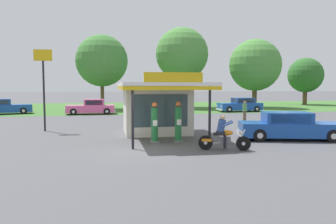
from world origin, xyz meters
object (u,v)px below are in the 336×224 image
(gas_pump_nearside, at_px, (155,124))
(roadside_pole_sign, at_px, (43,76))
(parked_car_second_row_spare, at_px, (91,107))
(bystander_standing_back_lot, at_px, (245,110))
(parked_car_back_row_centre_left, at_px, (3,107))
(featured_classic_sedan, at_px, (290,127))
(parked_car_back_row_left, at_px, (154,108))
(gas_pump_offside, at_px, (178,124))
(parked_car_back_row_right, at_px, (240,105))
(motorcycle_with_rider, at_px, (224,136))

(gas_pump_nearside, bearing_deg, roadside_pole_sign, 138.30)
(parked_car_second_row_spare, distance_m, bystander_standing_back_lot, 15.49)
(gas_pump_nearside, relative_size, parked_car_back_row_centre_left, 0.36)
(featured_classic_sedan, relative_size, parked_car_back_row_left, 1.00)
(gas_pump_offside, xyz_separation_m, bystander_standing_back_lot, (7.31, 8.57, -0.07))
(parked_car_back_row_right, distance_m, bystander_standing_back_lot, 10.34)
(parked_car_back_row_left, distance_m, parked_car_back_row_centre_left, 15.37)
(gas_pump_offside, xyz_separation_m, featured_classic_sedan, (6.03, -0.29, -0.27))
(parked_car_back_row_left, relative_size, bystander_standing_back_lot, 3.50)
(gas_pump_offside, xyz_separation_m, roadside_pole_sign, (-7.44, 5.55, 2.51))
(featured_classic_sedan, xyz_separation_m, roadside_pole_sign, (-13.47, 5.84, 2.79))
(gas_pump_offside, relative_size, parked_car_back_row_centre_left, 0.36)
(featured_classic_sedan, distance_m, parked_car_back_row_left, 17.45)
(motorcycle_with_rider, relative_size, bystander_standing_back_lot, 1.34)
(gas_pump_nearside, xyz_separation_m, bystander_standing_back_lot, (8.52, 8.57, -0.05))
(motorcycle_with_rider, bearing_deg, gas_pump_offside, 122.46)
(parked_car_back_row_left, relative_size, parked_car_back_row_centre_left, 1.01)
(parked_car_back_row_left, height_order, roadside_pole_sign, roadside_pole_sign)
(gas_pump_offside, distance_m, parked_car_back_row_centre_left, 23.97)
(gas_pump_offside, relative_size, bystander_standing_back_lot, 1.26)
(featured_classic_sedan, distance_m, bystander_standing_back_lot, 8.96)
(gas_pump_nearside, xyz_separation_m, parked_car_second_row_spare, (-3.93, 17.78, -0.25))
(gas_pump_nearside, relative_size, gas_pump_offside, 0.98)
(motorcycle_with_rider, distance_m, parked_car_back_row_centre_left, 26.82)
(parked_car_back_row_right, bearing_deg, gas_pump_nearside, -123.84)
(roadside_pole_sign, bearing_deg, parked_car_second_row_spare, 79.38)
(gas_pump_nearside, xyz_separation_m, roadside_pole_sign, (-6.23, 5.55, 2.53))
(roadside_pole_sign, bearing_deg, bystander_standing_back_lot, 11.59)
(parked_car_second_row_spare, bearing_deg, parked_car_back_row_left, -12.19)
(parked_car_back_row_left, height_order, parked_car_back_row_centre_left, parked_car_back_row_centre_left)
(parked_car_second_row_spare, xyz_separation_m, roadside_pole_sign, (-2.29, -12.23, 2.78))
(bystander_standing_back_lot, bearing_deg, parked_car_back_row_centre_left, 152.94)
(bystander_standing_back_lot, bearing_deg, parked_car_back_row_left, 128.41)
(parked_car_back_row_left, height_order, bystander_standing_back_lot, bystander_standing_back_lot)
(gas_pump_nearside, bearing_deg, featured_classic_sedan, -2.30)
(parked_car_back_row_right, bearing_deg, motorcycle_with_rider, -114.65)
(gas_pump_offside, distance_m, motorcycle_with_rider, 2.88)
(gas_pump_offside, relative_size, parked_car_back_row_right, 0.41)
(gas_pump_offside, bearing_deg, roadside_pole_sign, 143.29)
(featured_classic_sedan, bearing_deg, gas_pump_nearside, 177.70)
(parked_car_second_row_spare, bearing_deg, bystander_standing_back_lot, -36.48)
(featured_classic_sedan, bearing_deg, parked_car_second_row_spare, 121.73)
(motorcycle_with_rider, xyz_separation_m, parked_car_back_row_centre_left, (-15.53, 21.87, 0.05))
(gas_pump_nearside, distance_m, parked_car_back_row_left, 16.60)
(parked_car_back_row_left, xyz_separation_m, parked_car_back_row_centre_left, (-15.07, 3.02, 0.04))
(parked_car_back_row_centre_left, bearing_deg, featured_classic_sedan, -44.59)
(featured_classic_sedan, xyz_separation_m, parked_car_back_row_left, (-4.96, 16.73, -0.02))
(roadside_pole_sign, bearing_deg, gas_pump_nearside, -41.70)
(gas_pump_nearside, height_order, parked_car_second_row_spare, gas_pump_nearside)
(parked_car_back_row_left, xyz_separation_m, bystander_standing_back_lot, (6.24, -7.87, 0.22))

